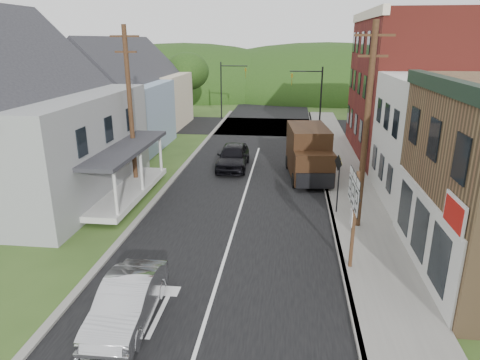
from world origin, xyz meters
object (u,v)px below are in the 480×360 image
(dark_sedan, at_px, (233,156))
(warning_sign, at_px, (338,176))
(delivery_van, at_px, (309,153))
(route_sign_cluster, at_px, (354,206))
(silver_sedan, at_px, (127,302))

(dark_sedan, height_order, warning_sign, warning_sign)
(delivery_van, height_order, route_sign_cluster, route_sign_cluster)
(silver_sedan, bearing_deg, route_sign_cluster, 27.74)
(dark_sedan, relative_size, warning_sign, 1.66)
(silver_sedan, xyz_separation_m, warning_sign, (7.09, 9.35, 1.31))
(silver_sedan, bearing_deg, warning_sign, 51.09)
(silver_sedan, distance_m, delivery_van, 16.31)
(warning_sign, bearing_deg, delivery_van, 82.22)
(silver_sedan, relative_size, delivery_van, 0.73)
(delivery_van, distance_m, warning_sign, 5.96)
(warning_sign, bearing_deg, route_sign_cluster, -109.60)
(route_sign_cluster, bearing_deg, silver_sedan, -151.58)
(silver_sedan, bearing_deg, delivery_van, 67.03)
(silver_sedan, xyz_separation_m, route_sign_cluster, (7.06, 3.99, 1.86))
(dark_sedan, bearing_deg, silver_sedan, -94.08)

